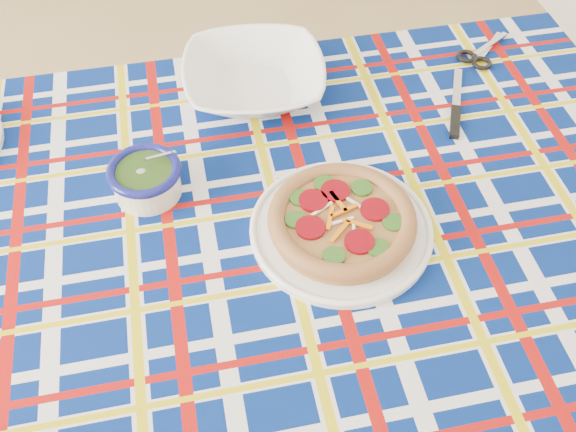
{
  "coord_description": "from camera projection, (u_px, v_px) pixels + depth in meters",
  "views": [
    {
      "loc": [
        0.45,
        -0.65,
        1.49
      ],
      "look_at": [
        0.59,
        -0.02,
        0.72
      ],
      "focal_mm": 40.0,
      "sensor_mm": 36.0,
      "label": 1
    }
  ],
  "objects": [
    {
      "name": "dining_table",
      "position": [
        247.0,
        258.0,
        1.06
      ],
      "size": [
        1.49,
        0.95,
        0.69
      ],
      "rotation": [
        0.0,
        0.0,
        -0.02
      ],
      "color": "brown",
      "rests_on": "floor"
    },
    {
      "name": "tablecloth",
      "position": [
        246.0,
        250.0,
        1.04
      ],
      "size": [
        1.52,
        0.98,
        0.1
      ],
      "primitive_type": null,
      "rotation": [
        0.0,
        0.0,
        -0.02
      ],
      "color": "navy",
      "rests_on": "dining_table"
    },
    {
      "name": "main_focaccia_plate",
      "position": [
        342.0,
        220.0,
        0.99
      ],
      "size": [
        0.31,
        0.31,
        0.06
      ],
      "primitive_type": null,
      "rotation": [
        0.0,
        0.0,
        -0.06
      ],
      "color": "#A06C38",
      "rests_on": "tablecloth"
    },
    {
      "name": "pesto_bowl",
      "position": [
        146.0,
        177.0,
        1.03
      ],
      "size": [
        0.13,
        0.13,
        0.07
      ],
      "primitive_type": null,
      "rotation": [
        0.0,
        0.0,
        -0.13
      ],
      "color": "#1A340E",
      "rests_on": "tablecloth"
    },
    {
      "name": "serving_bowl",
      "position": [
        254.0,
        79.0,
        1.2
      ],
      "size": [
        0.29,
        0.29,
        0.07
      ],
      "primitive_type": "imported",
      "rotation": [
        0.0,
        0.0,
        -0.12
      ],
      "color": "white",
      "rests_on": "tablecloth"
    },
    {
      "name": "table_knife",
      "position": [
        457.0,
        90.0,
        1.22
      ],
      "size": [
        0.11,
        0.2,
        0.01
      ],
      "primitive_type": null,
      "rotation": [
        0.0,
        0.0,
        1.14
      ],
      "color": "silver",
      "rests_on": "tablecloth"
    },
    {
      "name": "kitchen_scissors",
      "position": [
        490.0,
        45.0,
        1.31
      ],
      "size": [
        0.18,
        0.16,
        0.01
      ],
      "primitive_type": null,
      "rotation": [
        0.0,
        0.0,
        0.65
      ],
      "color": "silver",
      "rests_on": "tablecloth"
    }
  ]
}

